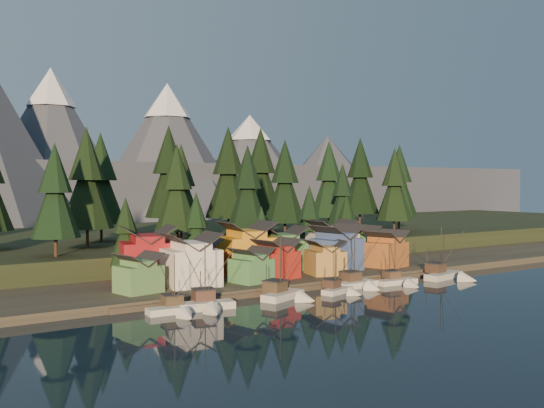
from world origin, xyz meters
TOP-DOWN VIEW (x-y plane):
  - ground at (0.00, 0.00)m, footprint 500.00×500.00m
  - shore_strip at (0.00, 40.00)m, footprint 400.00×50.00m
  - hillside at (0.00, 90.00)m, footprint 420.00×100.00m
  - dock at (0.00, 16.50)m, footprint 80.00×4.00m
  - mountain_ridge at (-4.20, 213.59)m, footprint 560.00×190.00m
  - boat_0 at (-30.40, 9.16)m, footprint 9.90×10.67m
  - boat_1 at (-25.02, 9.30)m, footprint 10.19×10.76m
  - boat_2 at (-8.71, 9.45)m, footprint 10.27×10.91m
  - boat_3 at (3.07, 8.59)m, footprint 7.97×8.50m
  - boat_4 at (10.25, 11.31)m, footprint 9.42×10.17m
  - boat_5 at (19.74, 9.62)m, footprint 9.67×10.43m
  - boat_6 at (34.07, 9.11)m, footprint 11.62×12.27m
  - house_front_0 at (-31.67, 23.33)m, footprint 8.30×7.99m
  - house_front_1 at (-20.65, 24.69)m, footprint 10.53×10.18m
  - house_front_2 at (-8.88, 21.98)m, footprint 8.15×8.19m
  - house_front_3 at (-1.86, 23.67)m, footprint 8.79×8.46m
  - house_front_4 at (9.79, 22.07)m, footprint 8.87×9.28m
  - house_front_5 at (15.63, 25.34)m, footprint 10.72×9.96m
  - house_front_6 at (29.00, 23.46)m, footprint 10.19×9.85m
  - house_back_0 at (-25.69, 34.28)m, footprint 12.02×11.72m
  - house_back_1 at (-15.37, 31.33)m, footprint 7.38×7.48m
  - house_back_2 at (-3.50, 32.71)m, footprint 11.64×10.88m
  - house_back_3 at (6.11, 33.02)m, footprint 11.15×10.34m
  - house_back_4 at (20.24, 32.55)m, footprint 11.28×10.95m
  - house_back_5 at (29.55, 33.42)m, footprint 8.59×8.68m
  - tree_hill_2 at (-40.00, 48.00)m, footprint 10.06×10.06m
  - tree_hill_3 at (-30.00, 60.00)m, footprint 12.09×12.09m
  - tree_hill_4 at (-22.00, 75.00)m, footprint 12.10×12.10m
  - tree_hill_5 at (-12.00, 50.00)m, footprint 10.44×10.44m
  - tree_hill_6 at (-4.00, 65.00)m, footprint 10.91×10.91m
  - tree_hill_7 at (6.00, 48.00)m, footprint 10.54×10.54m
  - tree_hill_8 at (14.00, 72.00)m, footprint 13.48×13.48m
  - tree_hill_9 at (22.00, 55.00)m, footprint 11.57×11.57m
  - tree_hill_10 at (30.00, 80.00)m, footprint 13.95×13.95m
  - tree_hill_11 at (38.00, 50.00)m, footprint 8.86×8.86m
  - tree_hill_12 at (46.00, 66.00)m, footprint 12.11×12.11m
  - tree_hill_13 at (56.00, 48.00)m, footprint 10.92×10.92m
  - tree_hill_14 at (64.00, 72.00)m, footprint 12.96×12.96m
  - tree_hill_15 at (0.00, 82.00)m, footprint 13.66×13.66m
  - tree_hill_17 at (68.00, 58.00)m, footprint 11.74×11.74m
  - tree_shore_0 at (-28.00, 40.00)m, footprint 7.20×7.20m
  - tree_shore_1 at (-12.00, 40.00)m, footprint 7.57×7.57m
  - tree_shore_2 at (5.00, 40.00)m, footprint 6.09×6.09m
  - tree_shore_3 at (19.00, 40.00)m, footprint 8.20×8.20m
  - tree_shore_4 at (31.00, 40.00)m, footprint 7.20×7.20m

SIDE VIEW (x-z plane):
  - ground at x=0.00m, z-range 0.00..0.00m
  - dock at x=0.00m, z-range 0.00..1.00m
  - shore_strip at x=0.00m, z-range 0.00..1.50m
  - boat_5 at x=19.74m, z-range -3.27..7.06m
  - boat_0 at x=-30.40m, z-range -3.36..7.27m
  - boat_3 at x=3.07m, z-range -2.95..6.95m
  - boat_1 at x=-25.02m, z-range -3.66..8.38m
  - boat_6 at x=34.07m, z-range -3.96..8.71m
  - boat_4 at x=10.25m, z-range -3.58..8.33m
  - boat_2 at x=-8.71m, z-range -3.76..8.75m
  - hillside at x=0.00m, z-range 0.00..6.00m
  - house_front_2 at x=-8.88m, z-range 1.67..8.49m
  - house_front_0 at x=-31.67m, z-range 1.68..8.76m
  - house_front_4 at x=9.79m, z-range 1.69..9.03m
  - house_front_3 at x=-1.86m, z-range 1.71..9.79m
  - house_back_1 at x=-15.37m, z-range 1.71..10.00m
  - house_front_6 at x=29.00m, z-range 1.72..10.20m
  - house_back_5 at x=29.55m, z-range 1.72..10.69m
  - house_back_3 at x=6.11m, z-range 1.75..11.51m
  - house_front_1 at x=-20.65m, z-range 1.75..11.81m
  - house_front_5 at x=15.63m, z-range 1.76..11.93m
  - house_back_4 at x=20.24m, z-range 1.77..12.53m
  - house_back_0 at x=-25.69m, z-range 1.78..12.83m
  - house_back_2 at x=-3.50m, z-range 1.78..13.01m
  - tree_shore_2 at x=5.00m, z-range 2.15..16.34m
  - tree_shore_4 at x=31.00m, z-range 2.27..19.04m
  - tree_shore_0 at x=-28.00m, z-range 2.27..19.04m
  - tree_shore_1 at x=-12.00m, z-range 2.32..19.96m
  - tree_shore_3 at x=19.00m, z-range 2.39..21.49m
  - tree_hill_11 at x=38.00m, z-range 6.96..27.60m
  - tree_hill_2 at x=-40.00m, z-range 7.09..30.53m
  - tree_hill_5 at x=-12.00m, z-range 7.13..31.45m
  - tree_hill_7 at x=6.00m, z-range 7.15..31.71m
  - tree_hill_6 at x=-4.00m, z-range 7.19..32.59m
  - tree_hill_13 at x=56.00m, z-range 7.19..32.63m
  - tree_hill_9 at x=22.00m, z-range 7.26..34.21m
  - tree_hill_17 at x=68.00m, z-range 7.28..34.64m
  - tree_hill_3 at x=-30.00m, z-range 7.32..35.48m
  - tree_hill_4 at x=-22.00m, z-range 7.32..35.50m
  - tree_hill_12 at x=46.00m, z-range 7.32..35.52m
  - tree_hill_14 at x=64.00m, z-range 7.41..37.60m
  - tree_hill_8 at x=14.00m, z-range 7.47..38.88m
  - tree_hill_15 at x=0.00m, z-range 7.49..39.30m
  - tree_hill_10 at x=30.00m, z-range 7.52..40.02m
  - mountain_ridge at x=-4.20m, z-range -18.94..71.06m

